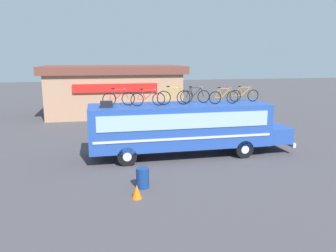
# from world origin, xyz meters

# --- Properties ---
(ground_plane) EXTENTS (120.00, 120.00, 0.00)m
(ground_plane) POSITION_xyz_m (0.00, 0.00, 0.00)
(ground_plane) COLOR #423F44
(bus) EXTENTS (10.90, 2.63, 2.78)m
(bus) POSITION_xyz_m (0.26, 0.00, 1.63)
(bus) COLOR #23479E
(bus) RESTS_ON ground
(luggage_bag_1) EXTENTS (0.59, 0.56, 0.29)m
(luggage_bag_1) POSITION_xyz_m (-3.79, -0.26, 2.93)
(luggage_bag_1) COLOR black
(luggage_bag_1) RESTS_ON bus
(rooftop_bicycle_1) EXTENTS (1.64, 0.44, 0.90)m
(rooftop_bicycle_1) POSITION_xyz_m (-3.16, 0.16, 3.16)
(rooftop_bicycle_1) COLOR black
(rooftop_bicycle_1) RESTS_ON bus
(rooftop_bicycle_2) EXTENTS (1.76, 0.44, 0.88)m
(rooftop_bicycle_2) POSITION_xyz_m (-1.73, -0.25, 3.15)
(rooftop_bicycle_2) COLOR black
(rooftop_bicycle_2) RESTS_ON bus
(rooftop_bicycle_3) EXTENTS (1.79, 0.44, 0.97)m
(rooftop_bicycle_3) POSITION_xyz_m (-0.36, -0.12, 3.19)
(rooftop_bicycle_3) COLOR black
(rooftop_bicycle_3) RESTS_ON bus
(rooftop_bicycle_4) EXTENTS (1.64, 0.44, 0.91)m
(rooftop_bicycle_4) POSITION_xyz_m (0.91, 0.30, 3.16)
(rooftop_bicycle_4) COLOR black
(rooftop_bicycle_4) RESTS_ON bus
(rooftop_bicycle_5) EXTENTS (1.64, 0.44, 0.89)m
(rooftop_bicycle_5) POSITION_xyz_m (2.30, -0.33, 3.15)
(rooftop_bicycle_5) COLOR black
(rooftop_bicycle_5) RESTS_ON bus
(rooftop_bicycle_6) EXTENTS (1.71, 0.44, 0.87)m
(rooftop_bicycle_6) POSITION_xyz_m (3.73, 0.28, 3.15)
(rooftop_bicycle_6) COLOR black
(rooftop_bicycle_6) RESTS_ON bus
(roadside_building) EXTENTS (12.53, 7.08, 4.45)m
(roadside_building) POSITION_xyz_m (-2.71, 14.39, 2.27)
(roadside_building) COLOR tan
(roadside_building) RESTS_ON ground
(trash_bin) EXTENTS (0.52, 0.52, 0.83)m
(trash_bin) POSITION_xyz_m (-2.55, -4.08, 0.41)
(trash_bin) COLOR navy
(trash_bin) RESTS_ON ground
(traffic_cone) EXTENTS (0.38, 0.38, 0.54)m
(traffic_cone) POSITION_xyz_m (-2.91, -5.06, 0.27)
(traffic_cone) COLOR orange
(traffic_cone) RESTS_ON ground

